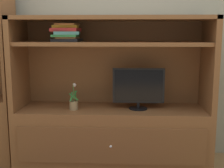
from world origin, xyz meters
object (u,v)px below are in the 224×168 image
potted_plant (74,104)px  magazine_stack (67,33)px  media_console (112,119)px  tv_monitor (138,88)px

potted_plant → magazine_stack: bearing=131.9°
media_console → potted_plant: bearing=-167.5°
media_console → potted_plant: size_ratio=7.21×
media_console → tv_monitor: 0.41m
media_console → potted_plant: (-0.37, -0.08, 0.17)m
potted_plant → magazine_stack: size_ratio=0.73×
tv_monitor → magazine_stack: bearing=178.5°
tv_monitor → magazine_stack: (-0.69, 0.02, 0.52)m
media_console → magazine_stack: media_console is taller
tv_monitor → magazine_stack: magazine_stack is taller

